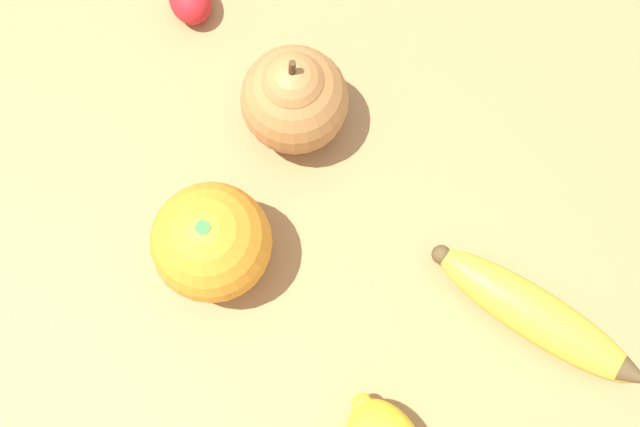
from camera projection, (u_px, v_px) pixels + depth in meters
name	position (u px, v px, depth m)	size (l,w,h in m)	color
ground_plane	(358.00, 253.00, 0.57)	(3.00, 3.00, 0.00)	#A87A47
banana	(538.00, 316.00, 0.54)	(0.18, 0.07, 0.04)	gold
orange	(212.00, 242.00, 0.53)	(0.09, 0.09, 0.09)	orange
pear	(294.00, 98.00, 0.56)	(0.08, 0.08, 0.10)	#B2753D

